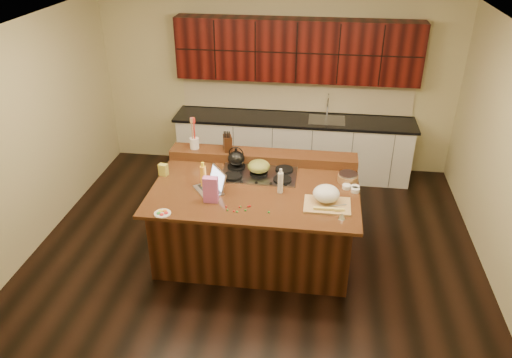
# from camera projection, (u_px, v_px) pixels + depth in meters

# --- Properties ---
(room) EXTENTS (5.52, 5.02, 2.72)m
(room) POSITION_uv_depth(u_px,v_px,m) (255.00, 154.00, 5.61)
(room) COLOR black
(room) RESTS_ON ground
(island) EXTENTS (2.40, 1.60, 0.92)m
(island) POSITION_uv_depth(u_px,v_px,m) (255.00, 220.00, 6.04)
(island) COLOR black
(island) RESTS_ON ground
(back_ledge) EXTENTS (2.40, 0.30, 0.12)m
(back_ledge) POSITION_uv_depth(u_px,v_px,m) (263.00, 156.00, 6.40)
(back_ledge) COLOR black
(back_ledge) RESTS_ON island
(cooktop) EXTENTS (0.92, 0.52, 0.05)m
(cooktop) POSITION_uv_depth(u_px,v_px,m) (259.00, 174.00, 6.07)
(cooktop) COLOR gray
(cooktop) RESTS_ON island
(back_counter) EXTENTS (3.70, 0.66, 2.40)m
(back_counter) POSITION_uv_depth(u_px,v_px,m) (294.00, 114.00, 7.69)
(back_counter) COLOR silver
(back_counter) RESTS_ON ground
(kettle) EXTENTS (0.23, 0.23, 0.19)m
(kettle) POSITION_uv_depth(u_px,v_px,m) (236.00, 159.00, 6.16)
(kettle) COLOR black
(kettle) RESTS_ON cooktop
(green_bowl) EXTENTS (0.28, 0.28, 0.15)m
(green_bowl) POSITION_uv_depth(u_px,v_px,m) (259.00, 166.00, 6.02)
(green_bowl) COLOR olive
(green_bowl) RESTS_ON cooktop
(laptop) EXTENTS (0.44, 0.45, 0.25)m
(laptop) POSITION_uv_depth(u_px,v_px,m) (213.00, 185.00, 5.74)
(laptop) COLOR #B7B7BC
(laptop) RESTS_ON island
(oil_bottle) EXTENTS (0.09, 0.09, 0.27)m
(oil_bottle) POSITION_uv_depth(u_px,v_px,m) (203.00, 177.00, 5.76)
(oil_bottle) COLOR #F7AB2B
(oil_bottle) RESTS_ON island
(vinegar_bottle) EXTENTS (0.08, 0.08, 0.25)m
(vinegar_bottle) POSITION_uv_depth(u_px,v_px,m) (280.00, 183.00, 5.66)
(vinegar_bottle) COLOR silver
(vinegar_bottle) RESTS_ON island
(wooden_tray) EXTENTS (0.51, 0.41, 0.21)m
(wooden_tray) POSITION_uv_depth(u_px,v_px,m) (326.00, 196.00, 5.46)
(wooden_tray) COLOR tan
(wooden_tray) RESTS_ON island
(ramekin_a) EXTENTS (0.10, 0.10, 0.04)m
(ramekin_a) POSITION_uv_depth(u_px,v_px,m) (355.00, 188.00, 5.76)
(ramekin_a) COLOR white
(ramekin_a) RESTS_ON island
(ramekin_b) EXTENTS (0.11, 0.11, 0.04)m
(ramekin_b) POSITION_uv_depth(u_px,v_px,m) (355.00, 190.00, 5.71)
(ramekin_b) COLOR white
(ramekin_b) RESTS_ON island
(ramekin_c) EXTENTS (0.13, 0.13, 0.04)m
(ramekin_c) POSITION_uv_depth(u_px,v_px,m) (346.00, 187.00, 5.78)
(ramekin_c) COLOR white
(ramekin_c) RESTS_ON island
(strainer_bowl) EXTENTS (0.31, 0.31, 0.09)m
(strainer_bowl) POSITION_uv_depth(u_px,v_px,m) (348.00, 178.00, 5.91)
(strainer_bowl) COLOR #996B3F
(strainer_bowl) RESTS_ON island
(kitchen_timer) EXTENTS (0.08, 0.08, 0.07)m
(kitchen_timer) POSITION_uv_depth(u_px,v_px,m) (342.00, 216.00, 5.21)
(kitchen_timer) COLOR silver
(kitchen_timer) RESTS_ON island
(pink_bag) EXTENTS (0.16, 0.09, 0.30)m
(pink_bag) POSITION_uv_depth(u_px,v_px,m) (211.00, 190.00, 5.47)
(pink_bag) COLOR #CA5FA9
(pink_bag) RESTS_ON island
(candy_plate) EXTENTS (0.21, 0.21, 0.01)m
(candy_plate) POSITION_uv_depth(u_px,v_px,m) (162.00, 213.00, 5.31)
(candy_plate) COLOR white
(candy_plate) RESTS_ON island
(package_box) EXTENTS (0.12, 0.10, 0.15)m
(package_box) POSITION_uv_depth(u_px,v_px,m) (163.00, 170.00, 6.05)
(package_box) COLOR gold
(package_box) RESTS_ON island
(utensil_crock) EXTENTS (0.15, 0.15, 0.14)m
(utensil_crock) POSITION_uv_depth(u_px,v_px,m) (194.00, 143.00, 6.45)
(utensil_crock) COLOR white
(utensil_crock) RESTS_ON back_ledge
(knife_block) EXTENTS (0.15, 0.18, 0.20)m
(knife_block) POSITION_uv_depth(u_px,v_px,m) (228.00, 143.00, 6.38)
(knife_block) COLOR black
(knife_block) RESTS_ON back_ledge
(gumdrop_0) EXTENTS (0.02, 0.02, 0.02)m
(gumdrop_0) POSITION_uv_depth(u_px,v_px,m) (234.00, 211.00, 5.34)
(gumdrop_0) COLOR red
(gumdrop_0) RESTS_ON island
(gumdrop_1) EXTENTS (0.02, 0.02, 0.02)m
(gumdrop_1) POSITION_uv_depth(u_px,v_px,m) (227.00, 210.00, 5.36)
(gumdrop_1) COLOR #198C26
(gumdrop_1) RESTS_ON island
(gumdrop_2) EXTENTS (0.02, 0.02, 0.02)m
(gumdrop_2) POSITION_uv_depth(u_px,v_px,m) (250.00, 206.00, 5.43)
(gumdrop_2) COLOR red
(gumdrop_2) RESTS_ON island
(gumdrop_3) EXTENTS (0.02, 0.02, 0.02)m
(gumdrop_3) POSITION_uv_depth(u_px,v_px,m) (269.00, 212.00, 5.32)
(gumdrop_3) COLOR #198C26
(gumdrop_3) RESTS_ON island
(gumdrop_4) EXTENTS (0.02, 0.02, 0.02)m
(gumdrop_4) POSITION_uv_depth(u_px,v_px,m) (226.00, 207.00, 5.42)
(gumdrop_4) COLOR red
(gumdrop_4) RESTS_ON island
(gumdrop_5) EXTENTS (0.02, 0.02, 0.02)m
(gumdrop_5) POSITION_uv_depth(u_px,v_px,m) (240.00, 207.00, 5.42)
(gumdrop_5) COLOR #198C26
(gumdrop_5) RESTS_ON island
(gumdrop_6) EXTENTS (0.02, 0.02, 0.02)m
(gumdrop_6) POSITION_uv_depth(u_px,v_px,m) (227.00, 210.00, 5.37)
(gumdrop_6) COLOR red
(gumdrop_6) RESTS_ON island
(gumdrop_7) EXTENTS (0.02, 0.02, 0.02)m
(gumdrop_7) POSITION_uv_depth(u_px,v_px,m) (237.00, 212.00, 5.33)
(gumdrop_7) COLOR #198C26
(gumdrop_7) RESTS_ON island
(gumdrop_8) EXTENTS (0.02, 0.02, 0.02)m
(gumdrop_8) POSITION_uv_depth(u_px,v_px,m) (248.00, 206.00, 5.43)
(gumdrop_8) COLOR red
(gumdrop_8) RESTS_ON island
(gumdrop_9) EXTENTS (0.02, 0.02, 0.02)m
(gumdrop_9) POSITION_uv_depth(u_px,v_px,m) (245.00, 210.00, 5.36)
(gumdrop_9) COLOR #198C26
(gumdrop_9) RESTS_ON island
(gumdrop_10) EXTENTS (0.02, 0.02, 0.02)m
(gumdrop_10) POSITION_uv_depth(u_px,v_px,m) (240.00, 207.00, 5.42)
(gumdrop_10) COLOR red
(gumdrop_10) RESTS_ON island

